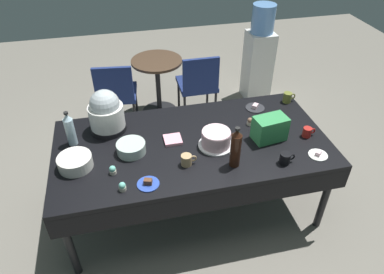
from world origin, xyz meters
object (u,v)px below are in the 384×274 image
at_px(coffee_mug_olive, 288,97).
at_px(water_cooler, 259,56).
at_px(potluck_table, 192,148).
at_px(coffee_mug_red, 307,132).
at_px(glass_salad_bowl, 131,148).
at_px(cupcake_rose, 113,170).
at_px(dessert_plate_white, 318,154).
at_px(cupcake_cocoa, 250,121).
at_px(coffee_mug_tan, 187,160).
at_px(maroon_chair_left, 116,91).
at_px(coffee_mug_black, 285,158).
at_px(soda_carton, 270,128).
at_px(ceramic_snack_bowl, 75,162).
at_px(maroon_chair_right, 198,82).
at_px(dessert_plate_cobalt, 148,183).
at_px(soda_bottle_water, 70,129).
at_px(cupcake_mint, 122,187).
at_px(frosted_layer_cake, 216,139).
at_px(round_cafe_table, 158,77).
at_px(slow_cooker, 106,112).
at_px(soda_bottle_cola, 236,148).
at_px(dessert_plate_charcoal, 255,107).

bearing_deg(coffee_mug_olive, water_cooler, 78.92).
relative_size(potluck_table, coffee_mug_red, 20.06).
xyz_separation_m(glass_salad_bowl, cupcake_rose, (-0.15, -0.21, -0.01)).
distance_m(glass_salad_bowl, dessert_plate_white, 1.44).
distance_m(dessert_plate_white, cupcake_cocoa, 0.63).
distance_m(coffee_mug_tan, maroon_chair_left, 1.76).
bearing_deg(coffee_mug_black, glass_salad_bowl, 160.95).
height_order(coffee_mug_red, soda_carton, soda_carton).
xyz_separation_m(ceramic_snack_bowl, soda_carton, (1.52, 0.01, 0.05)).
height_order(cupcake_cocoa, maroon_chair_right, maroon_chair_right).
height_order(coffee_mug_black, maroon_chair_right, maroon_chair_right).
bearing_deg(dessert_plate_cobalt, coffee_mug_red, 11.15).
xyz_separation_m(coffee_mug_olive, coffee_mug_red, (-0.07, -0.53, -0.01)).
height_order(soda_bottle_water, coffee_mug_tan, soda_bottle_water).
distance_m(ceramic_snack_bowl, cupcake_mint, 0.45).
relative_size(frosted_layer_cake, dessert_plate_cobalt, 1.76).
bearing_deg(coffee_mug_olive, dessert_plate_cobalt, -150.64).
relative_size(ceramic_snack_bowl, cupcake_cocoa, 3.73).
bearing_deg(round_cafe_table, frosted_layer_cake, -82.64).
bearing_deg(coffee_mug_tan, soda_bottle_water, 151.72).
height_order(slow_cooker, coffee_mug_black, slow_cooker).
height_order(slow_cooker, maroon_chair_right, slow_cooker).
bearing_deg(round_cafe_table, slow_cooker, -114.44).
bearing_deg(soda_bottle_cola, soda_bottle_water, 155.81).
height_order(coffee_mug_red, coffee_mug_tan, coffee_mug_tan).
relative_size(frosted_layer_cake, glass_salad_bowl, 1.24).
relative_size(potluck_table, coffee_mug_olive, 18.31).
height_order(maroon_chair_right, round_cafe_table, maroon_chair_right).
bearing_deg(water_cooler, ceramic_snack_bowl, -139.86).
bearing_deg(coffee_mug_red, frosted_layer_cake, 176.55).
distance_m(slow_cooker, cupcake_mint, 0.75).
bearing_deg(round_cafe_table, dessert_plate_white, -64.60).
bearing_deg(coffee_mug_olive, dessert_plate_white, -97.60).
relative_size(ceramic_snack_bowl, coffee_mug_olive, 2.09).
relative_size(slow_cooker, cupcake_mint, 5.50).
relative_size(dessert_plate_white, soda_bottle_water, 0.49).
bearing_deg(dessert_plate_cobalt, coffee_mug_olive, 29.36).
relative_size(coffee_mug_tan, round_cafe_table, 0.17).
bearing_deg(soda_carton, maroon_chair_left, 119.79).
xyz_separation_m(ceramic_snack_bowl, coffee_mug_olive, (1.92, 0.50, 0.00)).
xyz_separation_m(dessert_plate_charcoal, soda_carton, (-0.06, -0.45, 0.09)).
xyz_separation_m(ceramic_snack_bowl, water_cooler, (2.18, 1.84, -0.21)).
height_order(soda_bottle_cola, water_cooler, water_cooler).
bearing_deg(soda_bottle_water, coffee_mug_olive, 5.97).
height_order(potluck_table, dessert_plate_white, dessert_plate_white).
height_order(coffee_mug_olive, round_cafe_table, coffee_mug_olive).
bearing_deg(coffee_mug_olive, soda_carton, -128.65).
distance_m(cupcake_mint, coffee_mug_black, 1.21).
xyz_separation_m(cupcake_rose, coffee_mug_olive, (1.65, 0.63, 0.02)).
bearing_deg(cupcake_cocoa, cupcake_mint, -154.31).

